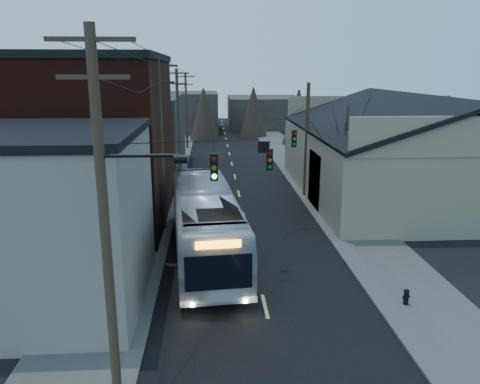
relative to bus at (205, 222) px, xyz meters
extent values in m
cube|color=black|center=(2.45, 16.29, -1.79)|extent=(9.00, 110.00, 0.02)
cube|color=#474744|center=(-4.05, 16.29, -1.74)|extent=(4.00, 110.00, 0.12)
cube|color=#474744|center=(8.95, 16.29, -1.74)|extent=(4.00, 110.00, 0.12)
cube|color=gray|center=(-6.55, -4.71, 1.70)|extent=(8.00, 8.00, 7.00)
cube|color=#33120B|center=(-7.55, 6.29, 3.20)|extent=(10.00, 12.00, 10.00)
cube|color=#2D2924|center=(-7.05, 22.29, 1.70)|extent=(9.00, 14.00, 7.00)
cube|color=gray|center=(15.45, 11.29, 0.70)|extent=(16.00, 20.00, 5.00)
cube|color=black|center=(11.45, 11.29, 4.50)|extent=(8.16, 20.60, 2.86)
cube|color=black|center=(19.45, 11.29, 4.50)|extent=(8.16, 20.60, 2.86)
cube|color=#2D2924|center=(-3.55, 51.29, 1.20)|extent=(10.00, 12.00, 6.00)
cube|color=#2D2924|center=(9.45, 56.29, 0.70)|extent=(12.00, 14.00, 5.00)
cone|color=black|center=(8.95, 6.29, 1.80)|extent=(0.40, 0.40, 7.20)
cylinder|color=#382B1E|center=(-2.55, -10.71, 3.45)|extent=(0.28, 0.28, 10.50)
cube|color=#382B1E|center=(-2.55, -10.71, 8.30)|extent=(2.20, 0.12, 0.12)
cylinder|color=#382B1E|center=(-2.55, 4.29, 3.20)|extent=(0.28, 0.28, 10.00)
cube|color=#382B1E|center=(-2.55, 4.29, 7.80)|extent=(2.20, 0.12, 0.12)
cylinder|color=#382B1E|center=(-2.55, 19.29, 2.95)|extent=(0.28, 0.28, 9.50)
cube|color=#382B1E|center=(-2.55, 19.29, 7.30)|extent=(2.20, 0.12, 0.12)
cylinder|color=#382B1E|center=(-2.55, 34.29, 2.70)|extent=(0.28, 0.28, 9.00)
cube|color=#382B1E|center=(-2.55, 34.29, 6.80)|extent=(2.20, 0.12, 0.12)
cylinder|color=#382B1E|center=(7.45, 11.29, 2.45)|extent=(0.28, 0.28, 8.50)
cube|color=black|center=(0.45, -6.21, 4.15)|extent=(0.28, 0.20, 1.00)
cube|color=black|center=(3.05, -1.71, 3.55)|extent=(0.28, 0.20, 1.00)
cube|color=black|center=(5.25, 4.29, 3.65)|extent=(0.28, 0.20, 1.00)
imported|color=silver|center=(0.00, 0.00, 0.00)|extent=(4.15, 13.12, 3.60)
imported|color=#B7BBC0|center=(-1.20, 13.75, -1.01)|extent=(1.73, 4.82, 1.58)
cylinder|color=black|center=(8.18, -6.06, -1.41)|extent=(0.21, 0.21, 0.53)
sphere|color=black|center=(8.18, -6.06, -1.12)|extent=(0.23, 0.23, 0.23)
cylinder|color=black|center=(8.18, -6.06, -1.37)|extent=(0.33, 0.18, 0.11)
camera|label=1|loc=(0.35, -22.89, 7.57)|focal=35.00mm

